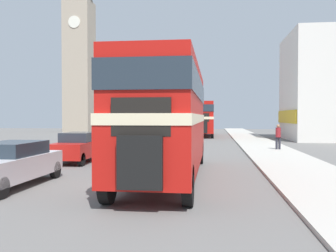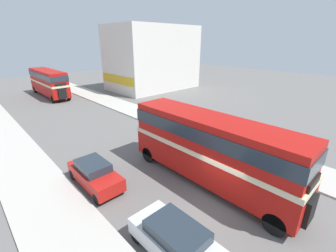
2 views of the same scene
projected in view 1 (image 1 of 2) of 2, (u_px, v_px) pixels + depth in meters
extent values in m
plane|color=slate|center=(127.00, 185.00, 12.95)|extent=(120.00, 120.00, 0.00)
cube|color=#B7B2A8|center=(330.00, 187.00, 12.13)|extent=(3.50, 120.00, 0.12)
cube|color=#B2140F|center=(168.00, 143.00, 14.43)|extent=(2.45, 10.87, 1.62)
cube|color=beige|center=(168.00, 118.00, 14.40)|extent=(2.48, 10.92, 0.29)
cube|color=#B2140F|center=(168.00, 92.00, 14.38)|extent=(2.40, 10.65, 1.77)
cube|color=#232D38|center=(168.00, 89.00, 14.38)|extent=(2.48, 10.76, 0.80)
cube|color=black|center=(140.00, 163.00, 8.94)|extent=(1.10, 0.20, 1.30)
cube|color=black|center=(141.00, 117.00, 9.06)|extent=(1.47, 0.12, 0.94)
cylinder|color=black|center=(107.00, 184.00, 10.06)|extent=(0.28, 1.10, 1.10)
cylinder|color=black|center=(188.00, 186.00, 9.80)|extent=(0.28, 1.10, 1.10)
cylinder|color=black|center=(157.00, 152.00, 18.99)|extent=(0.28, 1.10, 1.10)
cylinder|color=black|center=(200.00, 153.00, 18.73)|extent=(0.28, 1.10, 1.10)
cube|color=#B2140F|center=(204.00, 125.00, 45.20)|extent=(2.43, 10.81, 1.56)
cube|color=beige|center=(204.00, 118.00, 45.18)|extent=(2.45, 10.86, 0.28)
cube|color=#B2140F|center=(204.00, 110.00, 45.16)|extent=(2.38, 10.59, 1.70)
cube|color=#232D38|center=(204.00, 109.00, 45.15)|extent=(2.45, 10.70, 0.76)
cube|color=black|center=(202.00, 127.00, 39.74)|extent=(1.09, 0.20, 1.24)
cube|color=black|center=(202.00, 117.00, 39.86)|extent=(1.46, 0.12, 0.91)
cylinder|color=black|center=(193.00, 133.00, 40.86)|extent=(0.28, 1.10, 1.10)
cylinder|color=black|center=(212.00, 133.00, 40.60)|extent=(0.28, 1.10, 1.10)
cylinder|color=black|center=(196.00, 130.00, 49.73)|extent=(0.28, 1.10, 1.10)
cylinder|color=black|center=(213.00, 130.00, 49.47)|extent=(0.28, 1.10, 1.10)
cube|color=silver|center=(10.00, 167.00, 12.58)|extent=(1.79, 4.59, 0.75)
cube|color=#232D38|center=(12.00, 149.00, 12.75)|extent=(1.57, 2.38, 0.46)
cylinder|color=black|center=(1.00, 188.00, 10.66)|extent=(0.20, 0.64, 0.64)
cylinder|color=black|center=(16.00, 169.00, 14.52)|extent=(0.20, 0.64, 0.64)
cylinder|color=black|center=(55.00, 170.00, 14.32)|extent=(0.20, 0.64, 0.64)
cube|color=red|center=(79.00, 149.00, 19.42)|extent=(1.68, 4.11, 0.77)
cube|color=#232D38|center=(80.00, 137.00, 19.57)|extent=(1.47, 2.14, 0.48)
cylinder|color=black|center=(52.00, 159.00, 17.92)|extent=(0.20, 0.64, 0.64)
cylinder|color=black|center=(81.00, 160.00, 17.74)|extent=(0.20, 0.64, 0.64)
cylinder|color=black|center=(76.00, 153.00, 21.11)|extent=(0.20, 0.64, 0.64)
cylinder|color=black|center=(102.00, 153.00, 20.93)|extent=(0.20, 0.64, 0.64)
cylinder|color=#282833|center=(277.00, 143.00, 25.63)|extent=(0.16, 0.16, 0.83)
cylinder|color=#282833|center=(279.00, 143.00, 25.61)|extent=(0.16, 0.16, 0.83)
cylinder|color=maroon|center=(278.00, 132.00, 25.60)|extent=(0.35, 0.35, 0.66)
sphere|color=#9E7051|center=(278.00, 126.00, 25.59)|extent=(0.22, 0.22, 0.22)
cube|color=tan|center=(79.00, 67.00, 57.99)|extent=(4.03, 4.03, 20.17)
cylinder|color=silver|center=(74.00, 22.00, 55.78)|extent=(1.82, 0.10, 1.82)
cube|color=gold|center=(287.00, 117.00, 38.31)|extent=(0.12, 9.12, 1.29)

